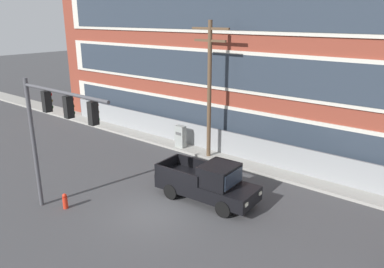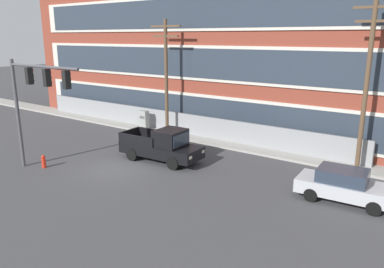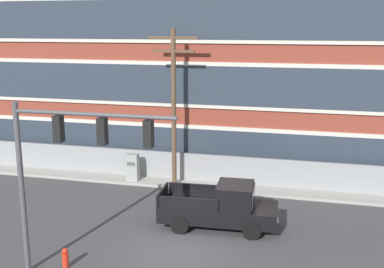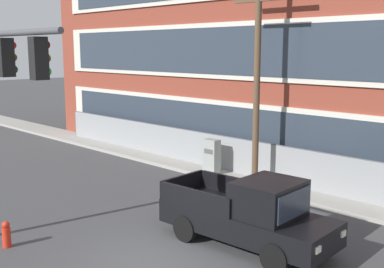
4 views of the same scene
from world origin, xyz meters
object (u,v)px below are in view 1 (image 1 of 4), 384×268
at_px(pickup_truck_black, 209,183).
at_px(fire_hydrant, 65,201).
at_px(utility_pole_near_corner, 209,85).
at_px(electrical_cabinet, 180,138).
at_px(traffic_signal_mast, 52,121).

bearing_deg(pickup_truck_black, fire_hydrant, -134.73).
bearing_deg(utility_pole_near_corner, fire_hydrant, -97.92).
height_order(pickup_truck_black, fire_hydrant, pickup_truck_black).
height_order(utility_pole_near_corner, electrical_cabinet, utility_pole_near_corner).
bearing_deg(electrical_cabinet, pickup_truck_black, -38.99).
height_order(utility_pole_near_corner, fire_hydrant, utility_pole_near_corner).
bearing_deg(pickup_truck_black, traffic_signal_mast, -128.08).
relative_size(traffic_signal_mast, pickup_truck_black, 1.18).
distance_m(utility_pole_near_corner, electrical_cabinet, 4.74).
bearing_deg(utility_pole_near_corner, electrical_cabinet, 176.91).
distance_m(pickup_truck_black, electrical_cabinet, 7.86).
bearing_deg(fire_hydrant, pickup_truck_black, 45.27).
height_order(traffic_signal_mast, pickup_truck_black, traffic_signal_mast).
bearing_deg(traffic_signal_mast, pickup_truck_black, 51.92).
relative_size(traffic_signal_mast, electrical_cabinet, 3.70).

